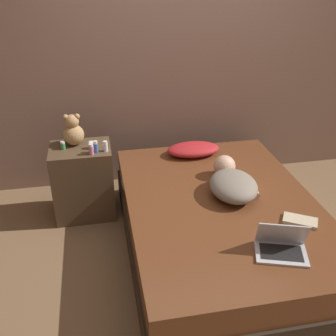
{
  "coord_description": "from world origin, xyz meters",
  "views": [
    {
      "loc": [
        -0.88,
        -2.4,
        2.1
      ],
      "look_at": [
        -0.37,
        0.26,
        0.65
      ],
      "focal_mm": 42.0,
      "sensor_mm": 36.0,
      "label": 1
    }
  ],
  "objects_px": {
    "pillow": "(193,149)",
    "bottle_blue": "(96,147)",
    "bottle_pink": "(91,149)",
    "bottle_white": "(105,146)",
    "person_lying": "(232,182)",
    "teddy_bear": "(73,131)",
    "laptop": "(281,246)",
    "book": "(300,221)",
    "bottle_green": "(63,145)",
    "bottle_clear": "(92,145)"
  },
  "relations": [
    {
      "from": "teddy_bear",
      "to": "book",
      "type": "relative_size",
      "value": 1.07
    },
    {
      "from": "person_lying",
      "to": "bottle_blue",
      "type": "distance_m",
      "value": 1.16
    },
    {
      "from": "laptop",
      "to": "bottle_blue",
      "type": "bearing_deg",
      "value": 149.07
    },
    {
      "from": "person_lying",
      "to": "teddy_bear",
      "type": "distance_m",
      "value": 1.42
    },
    {
      "from": "pillow",
      "to": "bottle_clear",
      "type": "xyz_separation_m",
      "value": [
        -0.92,
        -0.11,
        0.17
      ]
    },
    {
      "from": "bottle_green",
      "to": "book",
      "type": "xyz_separation_m",
      "value": [
        1.64,
        -1.1,
        -0.22
      ]
    },
    {
      "from": "laptop",
      "to": "bottle_blue",
      "type": "relative_size",
      "value": 3.57
    },
    {
      "from": "teddy_bear",
      "to": "bottle_white",
      "type": "relative_size",
      "value": 3.1
    },
    {
      "from": "bottle_white",
      "to": "book",
      "type": "relative_size",
      "value": 0.35
    },
    {
      "from": "laptop",
      "to": "bottle_clear",
      "type": "bearing_deg",
      "value": 148.08
    },
    {
      "from": "pillow",
      "to": "book",
      "type": "height_order",
      "value": "pillow"
    },
    {
      "from": "laptop",
      "to": "teddy_bear",
      "type": "distance_m",
      "value": 1.95
    },
    {
      "from": "person_lying",
      "to": "teddy_bear",
      "type": "xyz_separation_m",
      "value": [
        -1.21,
        0.7,
        0.23
      ]
    },
    {
      "from": "pillow",
      "to": "laptop",
      "type": "height_order",
      "value": "laptop"
    },
    {
      "from": "bottle_pink",
      "to": "bottle_white",
      "type": "bearing_deg",
      "value": 19.07
    },
    {
      "from": "teddy_bear",
      "to": "bottle_clear",
      "type": "relative_size",
      "value": 4.53
    },
    {
      "from": "bottle_green",
      "to": "bottle_white",
      "type": "xyz_separation_m",
      "value": [
        0.35,
        -0.11,
        0.01
      ]
    },
    {
      "from": "pillow",
      "to": "book",
      "type": "bearing_deg",
      "value": -68.11
    },
    {
      "from": "pillow",
      "to": "bottle_pink",
      "type": "distance_m",
      "value": 0.97
    },
    {
      "from": "person_lying",
      "to": "bottle_white",
      "type": "height_order",
      "value": "bottle_white"
    },
    {
      "from": "pillow",
      "to": "bottle_blue",
      "type": "bearing_deg",
      "value": -167.81
    },
    {
      "from": "bottle_pink",
      "to": "pillow",
      "type": "bearing_deg",
      "value": 13.63
    },
    {
      "from": "laptop",
      "to": "book",
      "type": "height_order",
      "value": "laptop"
    },
    {
      "from": "person_lying",
      "to": "bottle_clear",
      "type": "height_order",
      "value": "bottle_clear"
    },
    {
      "from": "person_lying",
      "to": "bottle_pink",
      "type": "relative_size",
      "value": 6.88
    },
    {
      "from": "person_lying",
      "to": "laptop",
      "type": "relative_size",
      "value": 1.77
    },
    {
      "from": "bottle_pink",
      "to": "bottle_white",
      "type": "xyz_separation_m",
      "value": [
        0.12,
        0.04,
        -0.0
      ]
    },
    {
      "from": "teddy_bear",
      "to": "bottle_green",
      "type": "relative_size",
      "value": 3.99
    },
    {
      "from": "bottle_white",
      "to": "pillow",
      "type": "bearing_deg",
      "value": 12.81
    },
    {
      "from": "bottle_pink",
      "to": "bottle_white",
      "type": "distance_m",
      "value": 0.13
    },
    {
      "from": "pillow",
      "to": "book",
      "type": "xyz_separation_m",
      "value": [
        0.47,
        -1.18,
        -0.04
      ]
    },
    {
      "from": "bottle_clear",
      "to": "book",
      "type": "xyz_separation_m",
      "value": [
        1.4,
        -1.07,
        -0.22
      ]
    },
    {
      "from": "bottle_pink",
      "to": "book",
      "type": "distance_m",
      "value": 1.71
    },
    {
      "from": "person_lying",
      "to": "book",
      "type": "xyz_separation_m",
      "value": [
        0.34,
        -0.48,
        -0.07
      ]
    },
    {
      "from": "laptop",
      "to": "bottle_green",
      "type": "bearing_deg",
      "value": 152.97
    },
    {
      "from": "bottle_pink",
      "to": "bottle_white",
      "type": "relative_size",
      "value": 1.05
    },
    {
      "from": "bottle_clear",
      "to": "bottle_pink",
      "type": "bearing_deg",
      "value": -93.14
    },
    {
      "from": "bottle_pink",
      "to": "bottle_blue",
      "type": "bearing_deg",
      "value": 40.39
    },
    {
      "from": "bottle_clear",
      "to": "bottle_green",
      "type": "relative_size",
      "value": 0.88
    },
    {
      "from": "teddy_bear",
      "to": "bottle_blue",
      "type": "distance_m",
      "value": 0.28
    },
    {
      "from": "pillow",
      "to": "bottle_green",
      "type": "xyz_separation_m",
      "value": [
        -1.16,
        -0.08,
        0.18
      ]
    },
    {
      "from": "bottle_blue",
      "to": "person_lying",
      "type": "bearing_deg",
      "value": -26.35
    },
    {
      "from": "pillow",
      "to": "bottle_green",
      "type": "bearing_deg",
      "value": -176.19
    },
    {
      "from": "teddy_bear",
      "to": "bottle_pink",
      "type": "bearing_deg",
      "value": -58.05
    },
    {
      "from": "person_lying",
      "to": "laptop",
      "type": "bearing_deg",
      "value": -79.72
    },
    {
      "from": "person_lying",
      "to": "teddy_bear",
      "type": "height_order",
      "value": "teddy_bear"
    },
    {
      "from": "bottle_green",
      "to": "bottle_blue",
      "type": "height_order",
      "value": "bottle_blue"
    },
    {
      "from": "bottle_blue",
      "to": "bottle_white",
      "type": "relative_size",
      "value": 1.14
    },
    {
      "from": "teddy_bear",
      "to": "bottle_green",
      "type": "distance_m",
      "value": 0.15
    },
    {
      "from": "bottle_white",
      "to": "book",
      "type": "height_order",
      "value": "bottle_white"
    }
  ]
}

